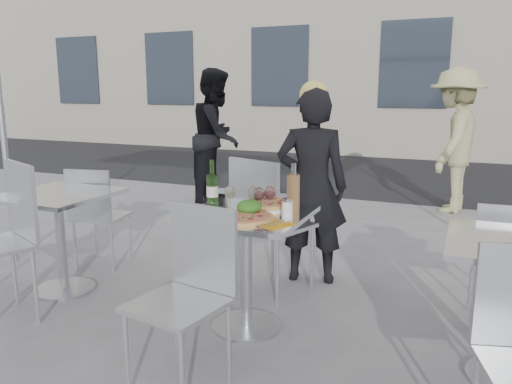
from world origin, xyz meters
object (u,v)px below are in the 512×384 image
at_px(wineglass_red_b, 270,194).
at_px(side_chair_lfar, 96,210).
at_px(pedestrian_a, 217,136).
at_px(napkin_right, 274,224).
at_px(pizza_far, 269,204).
at_px(woman_diner, 312,187).
at_px(main_table, 246,246).
at_px(pizza_near, 244,217).
at_px(sugar_shaker, 287,208).
at_px(napkin_left, 194,214).
at_px(side_chair_lnear, 4,229).
at_px(salad_plate, 249,208).
at_px(chair_far, 265,215).
at_px(chair_near, 190,282).
at_px(wineglass_red_a, 259,195).
at_px(pedestrian_b, 454,141).
at_px(side_chair_rfar, 505,256).
at_px(wine_bottle, 212,188).
at_px(carafe, 293,191).
at_px(wineglass_white_a, 230,193).
at_px(side_table_left, 59,221).
at_px(wineglass_white_b, 253,194).

bearing_deg(wineglass_red_b, side_chair_lfar, 166.79).
xyz_separation_m(pedestrian_a, napkin_right, (2.12, -3.36, -0.12)).
bearing_deg(pizza_far, woman_diner, 85.58).
height_order(main_table, pizza_near, pizza_near).
xyz_separation_m(sugar_shaker, napkin_left, (-0.53, -0.17, -0.05)).
xyz_separation_m(side_chair_lnear, salad_plate, (1.51, 0.46, 0.18)).
xyz_separation_m(chair_far, salad_plate, (0.12, -0.56, 0.19)).
bearing_deg(chair_near, wineglass_red_a, 93.02).
bearing_deg(wineglass_red_b, pizza_near, -107.75).
xyz_separation_m(pedestrian_b, sugar_shaker, (-0.77, -3.81, -0.07)).
relative_size(side_chair_lnear, pedestrian_b, 0.59).
bearing_deg(chair_far, salad_plate, 122.86).
relative_size(side_chair_rfar, salad_plate, 3.74).
relative_size(wine_bottle, carafe, 1.02).
height_order(wineglass_red_a, wineglass_red_b, same).
bearing_deg(wineglass_white_a, side_table_left, -179.56).
height_order(side_table_left, napkin_right, napkin_right).
relative_size(main_table, wineglass_white_a, 4.76).
bearing_deg(wine_bottle, wineglass_white_b, -9.72).
relative_size(pedestrian_a, pizza_near, 5.05).
distance_m(pizza_far, wineglass_white_b, 0.19).
bearing_deg(salad_plate, chair_far, 102.59).
distance_m(chair_near, salad_plate, 0.67).
xyz_separation_m(side_chair_lfar, salad_plate, (1.62, -0.51, 0.28)).
distance_m(pizza_far, wine_bottle, 0.38).
height_order(side_chair_lfar, wineglass_red_b, wineglass_red_b).
xyz_separation_m(side_chair_lfar, wineglass_white_b, (1.61, -0.44, 0.35)).
relative_size(side_chair_lnear, pedestrian_a, 0.58).
xyz_separation_m(chair_far, wineglass_white_b, (0.12, -0.49, 0.26)).
xyz_separation_m(side_chair_rfar, wineglass_white_a, (-1.57, -0.58, 0.37)).
relative_size(chair_near, wineglass_white_b, 5.79).
xyz_separation_m(wineglass_white_b, napkin_right, (0.22, -0.23, -0.11)).
relative_size(side_chair_lfar, carafe, 2.95).
distance_m(side_chair_rfar, napkin_right, 1.46).
bearing_deg(chair_far, napkin_right, 135.86).
distance_m(main_table, wineglass_white_a, 0.34).
distance_m(chair_far, wineglass_red_b, 0.56).
xyz_separation_m(pedestrian_b, napkin_right, (-0.78, -4.00, -0.12)).
bearing_deg(carafe, sugar_shaker, -81.76).
distance_m(wine_bottle, wineglass_white_a, 0.20).
bearing_deg(napkin_right, napkin_left, -155.67).
relative_size(chair_near, woman_diner, 0.61).
height_order(carafe, wineglass_red_b, carafe).
xyz_separation_m(wineglass_red_a, napkin_left, (-0.34, -0.20, -0.11)).
relative_size(main_table, side_chair_rfar, 0.91).
height_order(sugar_shaker, wineglass_white_b, wineglass_white_b).
bearing_deg(side_chair_lnear, pizza_far, 47.49).
height_order(pedestrian_a, napkin_left, pedestrian_a).
xyz_separation_m(chair_near, side_chair_lfar, (-1.57, 1.13, -0.03)).
bearing_deg(chair_far, side_chair_lnear, 56.63).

